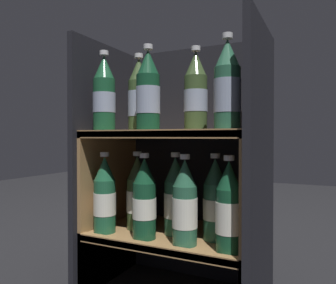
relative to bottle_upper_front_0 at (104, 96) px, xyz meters
name	(u,v)px	position (x,y,z in m)	size (l,w,h in m)	color
fridge_back_wall	(194,162)	(0.20, 0.28, -0.22)	(0.56, 0.02, 0.84)	black
fridge_side_left	(106,163)	(-0.07, 0.11, -0.22)	(0.02, 0.37, 0.84)	black
fridge_side_right	(260,169)	(0.47, 0.11, -0.22)	(0.02, 0.37, 0.84)	black
shelf_lower	(173,245)	(0.20, 0.10, -0.48)	(0.52, 0.33, 0.21)	#9E7547
shelf_upper	(174,179)	(0.20, 0.10, -0.27)	(0.52, 0.33, 0.53)	#9E7547
bottle_upper_front_0	(104,96)	(0.00, 0.00, 0.00)	(0.07, 0.07, 0.26)	#194C2D
bottle_upper_front_1	(148,93)	(0.16, 0.00, 0.00)	(0.07, 0.07, 0.26)	#144228
bottle_upper_front_2	(227,88)	(0.40, 0.00, 0.00)	(0.07, 0.07, 0.26)	#285B42
bottle_upper_back_0	(139,98)	(0.08, 0.08, 0.00)	(0.07, 0.07, 0.26)	#384C28
bottle_upper_back_1	(196,94)	(0.28, 0.08, 0.00)	(0.07, 0.07, 0.26)	#384C28
bottle_lower_front_0	(105,197)	(0.00, 0.00, -0.32)	(0.07, 0.07, 0.26)	#1E5638
bottle_lower_front_1	(144,201)	(0.15, 0.00, -0.32)	(0.07, 0.07, 0.26)	#144228
bottle_lower_front_2	(185,205)	(0.28, 0.00, -0.32)	(0.07, 0.07, 0.26)	#285B42
bottle_lower_front_3	(229,209)	(0.41, 0.00, -0.32)	(0.07, 0.07, 0.26)	#144228
bottle_lower_back_0	(137,195)	(0.07, 0.08, -0.32)	(0.07, 0.07, 0.26)	#384C28
bottle_lower_back_1	(175,198)	(0.21, 0.08, -0.32)	(0.07, 0.07, 0.26)	#285B42
bottle_lower_back_2	(215,201)	(0.34, 0.08, -0.32)	(0.07, 0.07, 0.26)	#285B42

